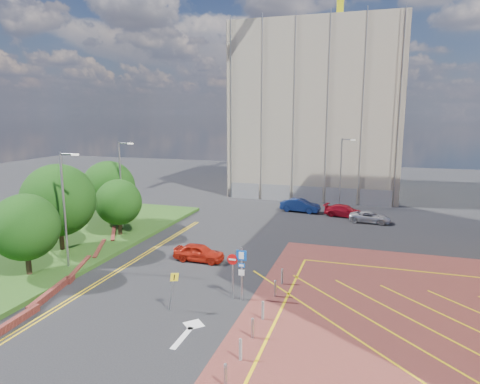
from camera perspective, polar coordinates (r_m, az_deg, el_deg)
The scene contains 19 objects.
ground at distance 25.28m, azimuth -1.60°, elevation -14.93°, with size 140.00×140.00×0.00m, color black.
grass_bed at distance 39.03m, azimuth -24.47°, elevation -6.37°, with size 14.00×32.00×0.30m, color #294917.
retaining_wall at distance 32.26m, azimuth -20.90°, elevation -9.50°, with size 6.06×20.33×0.40m.
tree_a at distance 31.31m, azimuth -26.73°, elevation -4.22°, with size 4.40×4.40×5.41m.
tree_b at distance 35.74m, azimuth -23.04°, elevation -1.01°, with size 5.60×5.60×6.74m.
tree_c at distance 38.66m, azimuth -15.89°, elevation -1.31°, with size 4.00×4.00×4.90m.
tree_d at distance 42.64m, azimuth -17.12°, elevation 0.63°, with size 5.00×5.00×6.08m.
lamp_left_near at distance 31.45m, azimuth -22.32°, elevation -1.65°, with size 1.53×0.16×8.00m.
lamp_left_far at distance 40.55m, azimuth -15.54°, elevation 1.35°, with size 1.53×0.16×8.00m.
lamp_back at distance 50.11m, azimuth 13.37°, elevation 2.80°, with size 1.53×0.16×8.00m.
sign_cluster at distance 25.29m, azimuth -0.24°, elevation -10.11°, with size 1.17×0.12×3.20m.
warning_sign at distance 24.42m, azimuth -8.98°, elevation -12.34°, with size 0.62×0.39×2.25m.
bollard_row at distance 23.04m, azimuth 2.63°, elevation -16.31°, with size 0.14×11.14×0.90m.
construction_building at distance 62.02m, azimuth 10.64°, elevation 10.50°, with size 21.20×19.20×22.00m, color #B1A590.
construction_fence at distance 52.90m, azimuth 10.05°, elevation -0.37°, with size 21.60×0.06×2.00m, color gray.
car_red_left at distance 32.18m, azimuth -5.49°, elevation -8.03°, with size 1.53×3.80×1.29m, color red.
car_blue_back at distance 47.93m, azimuth 8.03°, elevation -1.78°, with size 1.51×4.34×1.43m, color navy.
car_red_back at distance 46.58m, azimuth 13.79°, elevation -2.47°, with size 1.74×4.29×1.25m, color #A70E1D.
car_silver_back at distance 44.83m, azimuth 16.92°, elevation -3.22°, with size 1.84×4.00×1.11m, color silver.
Camera 1 is at (7.46, -21.56, 10.88)m, focal length 32.00 mm.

